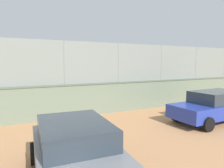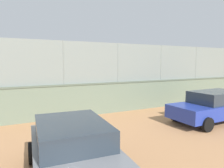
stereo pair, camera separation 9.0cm
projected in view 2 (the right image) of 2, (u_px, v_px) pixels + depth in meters
The scene contains 9 objects.
ground_plane at pixel (112, 87), 23.91m from camera, with size 260.00×260.00×0.00m, color tan.
perimeter_wall at pixel (178, 92), 14.06m from camera, with size 22.43×1.20×1.76m.
fence_panel_on_wall at pixel (179, 63), 13.85m from camera, with size 22.04×0.91×2.23m.
player_crossing_court at pixel (65, 80), 22.56m from camera, with size 1.21×0.77×1.70m.
player_near_wall_returning at pixel (117, 89), 15.63m from camera, with size 0.86×1.04×1.50m.
sports_ball at pixel (76, 76), 20.87m from camera, with size 0.13×0.13×0.13m, color #3399D8.
courtside_bench at pixel (148, 97), 14.58m from camera, with size 1.61×0.44×0.87m.
parked_car_blue at pixel (214, 106), 9.97m from camera, with size 4.67×2.21×1.49m.
parked_car_grey at pixel (73, 150), 4.93m from camera, with size 2.14×3.96×1.43m.
Camera 2 is at (9.68, 21.68, 2.86)m, focal length 32.72 mm.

